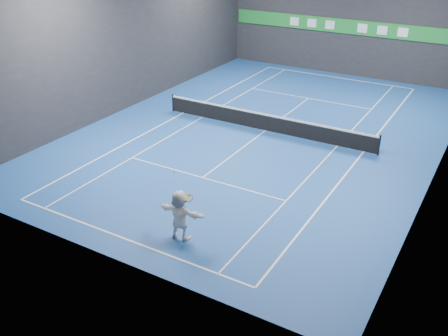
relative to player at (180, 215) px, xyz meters
The scene contains 18 objects.
ground 10.99m from the player, 99.73° to the left, with size 26.00×26.00×0.00m, color #1A4793.
wall_back 24.12m from the player, 94.45° to the left, with size 18.00×0.10×9.00m, color #252528.
wall_front 4.55m from the player, 129.91° to the right, with size 18.00×0.10×9.00m, color #252528.
wall_left 15.70m from the player, 135.17° to the left, with size 0.10×26.00×9.00m, color #252528.
baseline_near 2.36m from the player, 149.21° to the right, with size 10.98×0.08×0.01m, color white.
baseline_far 22.77m from the player, 94.66° to the left, with size 10.98×0.08×0.01m, color white.
sideline_doubles_left 13.08m from the player, 124.23° to the left, with size 0.08×23.78×0.01m, color white.
sideline_doubles_right 11.43m from the player, 71.36° to the left, with size 0.08×23.78×0.01m, color white.
sideline_singles_left 12.36m from the player, 118.92° to the left, with size 0.06×23.78×0.01m, color white.
sideline_singles_right 11.06m from the player, 78.17° to the left, with size 0.06×23.78×0.01m, color white.
service_line_near 4.86m from the player, 112.86° to the left, with size 8.23×0.06×0.01m, color white.
service_line_far 17.31m from the player, 96.14° to the left, with size 8.23×0.06×0.01m, color white.
center_service_line 10.99m from the player, 99.73° to the left, with size 0.06×12.80×0.01m, color white.
player is the anchor object (origin of this frame).
tennis_ball 1.61m from the player, 145.56° to the left, with size 0.07×0.07×0.07m, color #B7E526.
tennis_net 10.95m from the player, 99.73° to the left, with size 12.50×0.10×1.07m.
sponsor_banner 23.93m from the player, 94.46° to the left, with size 17.64×0.11×1.00m.
tennis_racket 0.82m from the player, ahead, with size 0.49×0.33×0.65m.
Camera 1 is at (10.91, -23.12, 10.54)m, focal length 40.00 mm.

